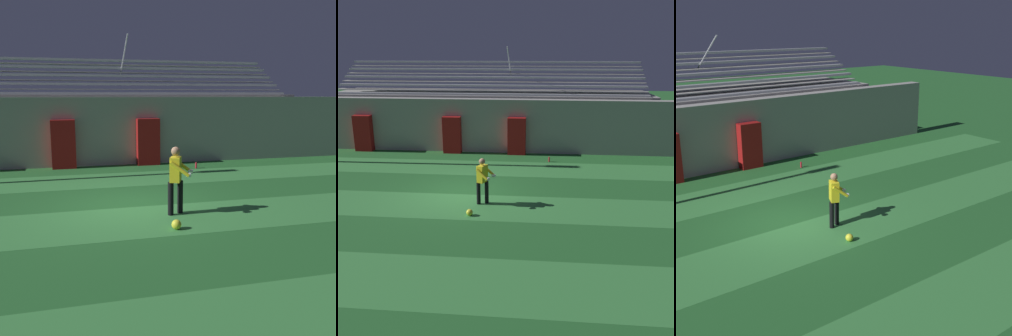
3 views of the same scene
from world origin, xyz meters
TOP-DOWN VIEW (x-y plane):
  - ground_plane at (0.00, 0.00)m, footprint 80.00×80.00m
  - turf_stripe_near at (0.00, -6.00)m, footprint 28.00×2.33m
  - turf_stripe_mid at (0.00, -1.35)m, footprint 28.00×2.33m
  - turf_stripe_far at (0.00, 3.31)m, footprint 28.00×2.33m
  - back_wall at (0.00, 6.50)m, footprint 24.00×0.60m
  - padding_pillar_gate_left at (-1.70, 5.95)m, footprint 0.93×0.44m
  - padding_pillar_gate_right at (1.70, 5.95)m, footprint 0.93×0.44m
  - padding_pillar_far_left at (-6.55, 5.95)m, footprint 0.93×0.44m
  - bleacher_stand at (0.00, 8.84)m, footprint 18.00×4.05m
  - goalkeeper at (0.98, -1.03)m, footprint 0.69×0.72m
  - soccer_ball at (0.69, -2.12)m, footprint 0.22×0.22m
  - water_bottle at (3.39, 4.66)m, footprint 0.07×0.07m

SIDE VIEW (x-z plane):
  - ground_plane at x=0.00m, z-range 0.00..0.00m
  - turf_stripe_near at x=0.00m, z-range 0.00..0.01m
  - turf_stripe_mid at x=0.00m, z-range 0.00..0.01m
  - turf_stripe_far at x=0.00m, z-range 0.00..0.01m
  - soccer_ball at x=0.69m, z-range 0.00..0.22m
  - water_bottle at x=3.39m, z-range 0.00..0.24m
  - goalkeeper at x=0.98m, z-range 0.12..1.79m
  - padding_pillar_gate_left at x=-1.70m, z-range 0.00..1.92m
  - padding_pillar_gate_right at x=1.70m, z-range 0.00..1.92m
  - padding_pillar_far_left at x=-6.55m, z-range 0.00..1.92m
  - back_wall at x=0.00m, z-range 0.00..2.80m
  - bleacher_stand at x=0.00m, z-range -1.21..4.22m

